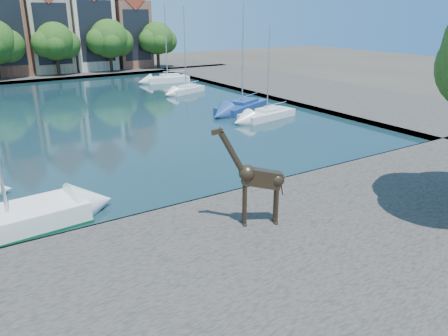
# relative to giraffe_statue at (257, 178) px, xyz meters

# --- Properties ---
(ground) EXTENTS (160.00, 160.00, 0.00)m
(ground) POSITION_rel_giraffe_statue_xyz_m (1.98, 3.76, -2.67)
(ground) COLOR #38332B
(ground) RESTS_ON ground
(water_basin) EXTENTS (38.00, 50.00, 0.08)m
(water_basin) POSITION_rel_giraffe_statue_xyz_m (1.98, 27.76, -2.63)
(water_basin) COLOR black
(water_basin) RESTS_ON ground
(near_quay) EXTENTS (50.00, 14.00, 0.50)m
(near_quay) POSITION_rel_giraffe_statue_xyz_m (1.98, -3.24, -2.42)
(near_quay) COLOR #47423D
(near_quay) RESTS_ON ground
(far_quay) EXTENTS (60.00, 16.00, 0.50)m
(far_quay) POSITION_rel_giraffe_statue_xyz_m (1.98, 59.76, -2.42)
(far_quay) COLOR #47423D
(far_quay) RESTS_ON ground
(right_quay) EXTENTS (14.00, 52.00, 0.50)m
(right_quay) POSITION_rel_giraffe_statue_xyz_m (26.98, 27.76, -2.42)
(right_quay) COLOR #47423D
(right_quay) RESTS_ON ground
(townhouse_center) EXTENTS (5.44, 9.18, 16.93)m
(townhouse_center) POSITION_rel_giraffe_statue_xyz_m (-2.02, 59.74, 5.70)
(townhouse_center) COLOR brown
(townhouse_center) RESTS_ON far_quay
(townhouse_east_inner) EXTENTS (5.94, 9.18, 15.79)m
(townhouse_east_inner) POSITION_rel_giraffe_statue_xyz_m (3.98, 59.74, 5.06)
(townhouse_east_inner) COLOR tan
(townhouse_east_inner) RESTS_ON far_quay
(townhouse_east_mid) EXTENTS (6.43, 9.18, 16.65)m
(townhouse_east_mid) POSITION_rel_giraffe_statue_xyz_m (10.48, 59.74, 5.44)
(townhouse_east_mid) COLOR beige
(townhouse_east_mid) RESTS_ON far_quay
(townhouse_east_end) EXTENTS (5.44, 9.18, 14.43)m
(townhouse_east_end) POSITION_rel_giraffe_statue_xyz_m (16.98, 59.74, 4.44)
(townhouse_east_end) COLOR brown
(townhouse_east_end) RESTS_ON far_quay
(far_tree_mid_east) EXTENTS (7.02, 5.40, 7.52)m
(far_tree_mid_east) POSITION_rel_giraffe_statue_xyz_m (4.07, 54.25, 2.46)
(far_tree_mid_east) COLOR #332114
(far_tree_mid_east) RESTS_ON far_quay
(far_tree_east) EXTENTS (7.54, 5.80, 7.84)m
(far_tree_east) POSITION_rel_giraffe_statue_xyz_m (12.08, 54.25, 2.57)
(far_tree_east) COLOR #332114
(far_tree_east) RESTS_ON far_quay
(far_tree_far_east) EXTENTS (6.76, 5.20, 7.36)m
(far_tree_far_east) POSITION_rel_giraffe_statue_xyz_m (20.07, 54.25, 2.41)
(far_tree_far_east) COLOR #332114
(far_tree_far_east) RESTS_ON far_quay
(giraffe_statue) EXTENTS (2.92, 1.60, 4.41)m
(giraffe_statue) POSITION_rel_giraffe_statue_xyz_m (0.00, 0.00, 0.00)
(giraffe_statue) COLOR #332719
(giraffe_statue) RESTS_ON near_quay
(sailboat_right_a) EXTENTS (6.04, 3.01, 8.18)m
(sailboat_right_a) POSITION_rel_giraffe_statue_xyz_m (13.98, 17.18, -2.10)
(sailboat_right_a) COLOR silver
(sailboat_right_a) RESTS_ON water_basin
(sailboat_right_b) EXTENTS (7.12, 4.96, 12.89)m
(sailboat_right_b) POSITION_rel_giraffe_statue_xyz_m (13.98, 21.21, -2.02)
(sailboat_right_b) COLOR navy
(sailboat_right_b) RESTS_ON water_basin
(sailboat_right_c) EXTENTS (5.26, 3.35, 9.94)m
(sailboat_right_c) POSITION_rel_giraffe_statue_xyz_m (13.98, 33.11, -2.08)
(sailboat_right_c) COLOR silver
(sailboat_right_c) RESTS_ON water_basin
(sailboat_right_d) EXTENTS (6.05, 2.60, 10.11)m
(sailboat_right_d) POSITION_rel_giraffe_statue_xyz_m (15.69, 41.86, -1.98)
(sailboat_right_d) COLOR silver
(sailboat_right_d) RESTS_ON water_basin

